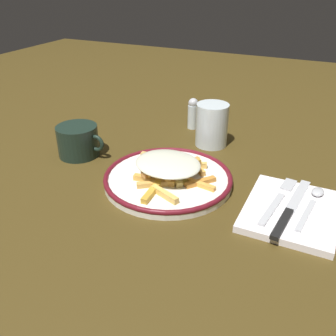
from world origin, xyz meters
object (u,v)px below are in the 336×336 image
object	(u,v)px
spoon	(313,201)
water_glass	(212,125)
salt_shaker	(193,113)
plate	(168,178)
napkin	(291,211)
fries_heap	(170,168)
coffee_mug	(78,141)
knife	(289,212)
fork	(278,200)

from	to	relation	value
spoon	water_glass	world-z (taller)	water_glass
water_glass	salt_shaker	xyz separation A→B (m)	(-0.08, 0.08, -0.01)
plate	napkin	bearing A→B (deg)	-1.60
plate	fries_heap	distance (m)	0.03
spoon	coffee_mug	xyz separation A→B (m)	(-0.52, 0.00, 0.02)
knife	salt_shaker	world-z (taller)	salt_shaker
plate	knife	world-z (taller)	knife
fork	knife	bearing A→B (deg)	-52.02
fries_heap	napkin	xyz separation A→B (m)	(0.24, -0.01, -0.03)
fries_heap	water_glass	distance (m)	0.22
coffee_mug	plate	bearing A→B (deg)	-6.95
knife	napkin	bearing A→B (deg)	83.26
coffee_mug	spoon	bearing A→B (deg)	-0.21
coffee_mug	fork	bearing A→B (deg)	-3.02
spoon	water_glass	bearing A→B (deg)	144.34
fries_heap	spoon	world-z (taller)	fries_heap
spoon	coffee_mug	size ratio (longest dim) A/B	1.29
napkin	spoon	size ratio (longest dim) A/B	1.26
fries_heap	water_glass	size ratio (longest dim) A/B	1.92
plate	knife	xyz separation A→B (m)	(0.24, -0.03, 0.01)
fork	water_glass	xyz separation A→B (m)	(-0.20, 0.21, 0.04)
napkin	water_glass	world-z (taller)	water_glass
water_glass	coffee_mug	size ratio (longest dim) A/B	0.88
fork	coffee_mug	distance (m)	0.46
coffee_mug	napkin	bearing A→B (deg)	-4.27
salt_shaker	napkin	bearing A→B (deg)	-44.45
plate	napkin	xyz separation A→B (m)	(0.25, -0.01, -0.00)
napkin	spoon	world-z (taller)	spoon
fork	knife	distance (m)	0.04
knife	water_glass	xyz separation A→B (m)	(-0.23, 0.24, 0.04)
fries_heap	knife	bearing A→B (deg)	-5.73
fries_heap	napkin	size ratio (longest dim) A/B	1.05
knife	water_glass	world-z (taller)	water_glass
napkin	knife	world-z (taller)	knife
napkin	salt_shaker	bearing A→B (deg)	135.55
spoon	water_glass	distance (m)	0.32
plate	water_glass	world-z (taller)	water_glass
plate	fries_heap	world-z (taller)	fries_heap
spoon	fork	bearing A→B (deg)	-159.15
napkin	knife	bearing A→B (deg)	-96.74
fork	spoon	bearing A→B (deg)	20.85
knife	coffee_mug	bearing A→B (deg)	173.53
spoon	salt_shaker	xyz separation A→B (m)	(-0.34, 0.27, 0.03)
fork	salt_shaker	size ratio (longest dim) A/B	2.10
fries_heap	fork	size ratio (longest dim) A/B	1.14
water_glass	coffee_mug	distance (m)	0.32
fries_heap	coffee_mug	bearing A→B (deg)	172.81
napkin	salt_shaker	size ratio (longest dim) A/B	2.28
salt_shaker	plate	bearing A→B (deg)	-78.07
spoon	knife	bearing A→B (deg)	-123.22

